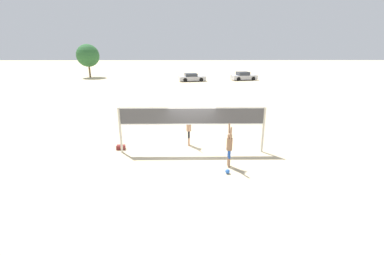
{
  "coord_description": "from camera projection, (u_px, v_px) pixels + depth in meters",
  "views": [
    {
      "loc": [
        -0.16,
        -13.07,
        5.54
      ],
      "look_at": [
        0.0,
        0.0,
        1.39
      ],
      "focal_mm": 24.0,
      "sensor_mm": 36.0,
      "label": 1
    }
  ],
  "objects": [
    {
      "name": "parked_car_near",
      "position": [
        244.0,
        76.0,
        44.46
      ],
      "size": [
        4.69,
        2.79,
        1.41
      ],
      "rotation": [
        0.0,
        0.0,
        0.23
      ],
      "color": "#B7B7BC",
      "rests_on": "ground_plane"
    },
    {
      "name": "volleyball",
      "position": [
        227.0,
        171.0,
        11.7
      ],
      "size": [
        0.21,
        0.21,
        0.21
      ],
      "color": "blue",
      "rests_on": "ground_plane"
    },
    {
      "name": "volleyball_net",
      "position": [
        192.0,
        120.0,
        13.59
      ],
      "size": [
        7.81,
        0.12,
        2.52
      ],
      "color": "beige",
      "rests_on": "ground_plane"
    },
    {
      "name": "ground_plane",
      "position": [
        192.0,
        152.0,
        14.14
      ],
      "size": [
        200.0,
        200.0,
        0.0
      ],
      "primitive_type": "plane",
      "color": "beige"
    },
    {
      "name": "parked_car_mid",
      "position": [
        192.0,
        78.0,
        43.01
      ],
      "size": [
        4.64,
        2.65,
        1.3
      ],
      "rotation": [
        0.0,
        0.0,
        0.19
      ],
      "color": "#B7B7BC",
      "rests_on": "ground_plane"
    },
    {
      "name": "player_blocker",
      "position": [
        189.0,
        126.0,
        14.75
      ],
      "size": [
        0.28,
        0.71,
        2.2
      ],
      "rotation": [
        0.0,
        0.0,
        -1.57
      ],
      "color": "tan",
      "rests_on": "ground_plane"
    },
    {
      "name": "gear_bag",
      "position": [
        121.0,
        147.0,
        14.47
      ],
      "size": [
        0.46,
        0.3,
        0.24
      ],
      "color": "maroon",
      "rests_on": "ground_plane"
    },
    {
      "name": "tree_left_cluster",
      "position": [
        88.0,
        56.0,
        47.33
      ],
      "size": [
        4.1,
        4.1,
        6.03
      ],
      "color": "brown",
      "rests_on": "ground_plane"
    },
    {
      "name": "player_spiker",
      "position": [
        229.0,
        145.0,
        12.1
      ],
      "size": [
        0.28,
        0.7,
        2.1
      ],
      "rotation": [
        0.0,
        0.0,
        1.57
      ],
      "color": "#8C664C",
      "rests_on": "ground_plane"
    }
  ]
}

